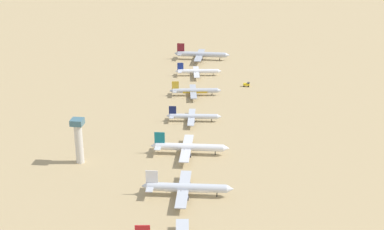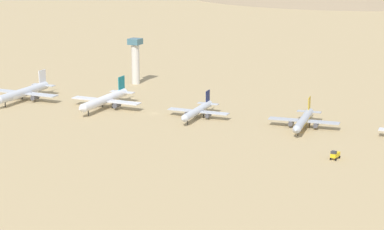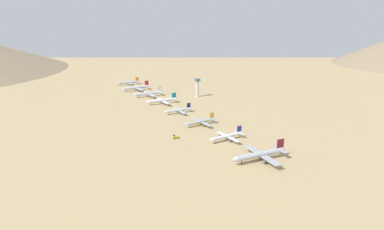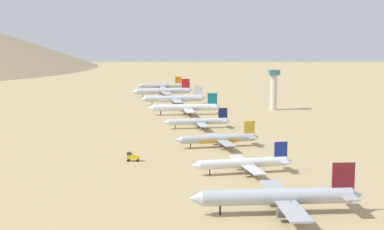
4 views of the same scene
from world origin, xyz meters
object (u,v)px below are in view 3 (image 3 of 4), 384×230
at_px(parked_jet_4, 179,110).
at_px(parked_jet_7, 261,154).
at_px(parked_jet_3, 162,100).
at_px(parked_jet_0, 129,82).
at_px(parked_jet_1, 136,88).
at_px(service_truck, 176,137).
at_px(parked_jet_6, 227,136).
at_px(control_tower, 197,87).
at_px(parked_jet_2, 149,94).
at_px(parked_jet_5, 201,122).

height_order(parked_jet_4, parked_jet_7, parked_jet_7).
height_order(parked_jet_3, parked_jet_4, parked_jet_3).
height_order(parked_jet_0, parked_jet_1, parked_jet_1).
distance_m(parked_jet_3, parked_jet_7, 211.50).
distance_m(parked_jet_4, service_truck, 89.07).
distance_m(parked_jet_7, service_truck, 89.58).
xyz_separation_m(parked_jet_7, service_truck, (46.78, -76.32, -3.26)).
distance_m(parked_jet_6, parked_jet_7, 51.44).
xyz_separation_m(parked_jet_1, control_tower, (-74.75, 82.08, 10.75)).
distance_m(parked_jet_3, parked_jet_4, 53.35).
relative_size(parked_jet_2, control_tower, 1.77).
xyz_separation_m(parked_jet_4, parked_jet_5, (-5.04, 54.11, 0.19)).
bearing_deg(parked_jet_0, parked_jet_3, 94.29).
bearing_deg(parked_jet_6, parked_jet_3, -85.62).
xyz_separation_m(parked_jet_2, control_tower, (-68.44, 31.44, 11.00)).
bearing_deg(service_truck, parked_jet_0, -94.06).
xyz_separation_m(parked_jet_3, parked_jet_7, (-14.47, 211.00, 0.54)).
height_order(parked_jet_1, control_tower, control_tower).
xyz_separation_m(parked_jet_5, service_truck, (41.00, 27.36, -1.96)).
bearing_deg(control_tower, parked_jet_5, 66.59).
bearing_deg(parked_jet_5, service_truck, 33.72).
distance_m(parked_jet_0, parked_jet_6, 316.45).
bearing_deg(parked_jet_3, parked_jet_6, 94.38).
distance_m(parked_jet_2, parked_jet_3, 50.70).
xyz_separation_m(parked_jet_6, parked_jet_7, (-2.25, 51.38, 1.27)).
height_order(parked_jet_3, parked_jet_6, parked_jet_3).
bearing_deg(service_truck, parked_jet_2, -98.38).
distance_m(parked_jet_0, parked_jet_3, 156.35).
xyz_separation_m(parked_jet_4, parked_jet_6, (-8.58, 106.41, 0.22)).
height_order(parked_jet_5, parked_jet_6, parked_jet_5).
relative_size(parked_jet_0, parked_jet_1, 0.84).
bearing_deg(parked_jet_4, parked_jet_1, -84.45).
height_order(parked_jet_1, parked_jet_5, parked_jet_1).
distance_m(parked_jet_0, parked_jet_2, 105.68).
bearing_deg(parked_jet_1, parked_jet_7, 94.73).
distance_m(parked_jet_5, parked_jet_7, 103.85).
distance_m(parked_jet_1, parked_jet_5, 209.37).
bearing_deg(parked_jet_5, parked_jet_6, 93.87).
xyz_separation_m(parked_jet_2, parked_jet_4, (-8.69, 103.66, -0.93)).
distance_m(parked_jet_1, control_tower, 111.54).
distance_m(parked_jet_2, parked_jet_4, 104.03).
xyz_separation_m(parked_jet_5, parked_jet_6, (-3.54, 52.31, 0.02)).
bearing_deg(parked_jet_7, parked_jet_0, -85.92).
relative_size(parked_jet_1, parked_jet_4, 1.31).
relative_size(parked_jet_0, parked_jet_4, 1.10).
bearing_deg(parked_jet_1, service_truck, 84.92).
height_order(parked_jet_1, parked_jet_2, parked_jet_1).
distance_m(parked_jet_0, parked_jet_7, 367.85).
bearing_deg(parked_jet_2, parked_jet_6, 94.70).
height_order(parked_jet_0, parked_jet_5, parked_jet_0).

